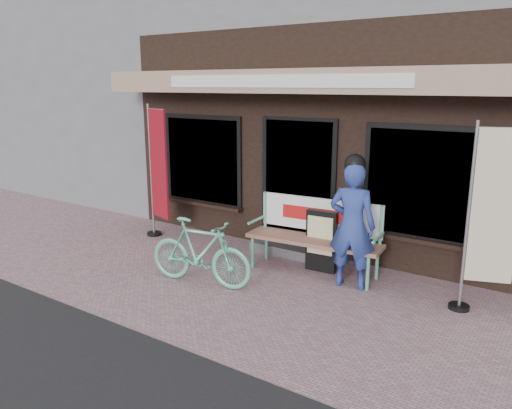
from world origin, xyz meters
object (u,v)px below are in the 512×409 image
Objects in this scene: bicycle at (200,252)px; nobori_red at (158,171)px; bench at (316,230)px; menu_stand at (321,241)px; nobori_cream at (490,217)px; person at (352,223)px.

bicycle is 2.46m from nobori_red.
menu_stand is (0.07, 0.03, -0.16)m from bench.
nobori_cream is (5.37, 0.02, -0.03)m from nobori_red.
bicycle is 3.68m from nobori_cream.
menu_stand is at bearing -49.28° from bicycle.
person is 3.75m from nobori_red.
bicycle is 0.67× the size of nobori_cream.
nobori_cream reaches higher than bench.
person reaches higher than menu_stand.
nobori_red is 5.37m from nobori_cream.
nobori_red is at bearing 169.15° from person.
nobori_cream is at bearing -7.14° from bench.
menu_stand is (1.15, 1.37, 0.01)m from bicycle.
bicycle is 1.79m from menu_stand.
bench is 1.11× the size of person.
person is 0.77× the size of nobori_red.
bicycle is at bearing -133.86° from bench.
bench is 0.88× the size of nobori_cream.
bench is 1.73m from bicycle.
person is 0.78m from menu_stand.
nobori_red reaches higher than nobori_cream.
bench is at bearing 18.57° from nobori_red.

